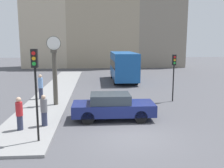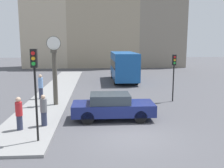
# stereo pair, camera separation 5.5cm
# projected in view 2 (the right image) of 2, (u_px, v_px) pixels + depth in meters

# --- Properties ---
(ground_plane) EXTENTS (120.00, 120.00, 0.00)m
(ground_plane) POSITION_uv_depth(u_px,v_px,m) (131.00, 136.00, 11.55)
(ground_plane) COLOR #47474C
(sidewalk_corner) EXTENTS (2.90, 26.79, 0.12)m
(sidewalk_corner) POSITION_uv_depth(u_px,v_px,m) (58.00, 90.00, 22.43)
(sidewalk_corner) COLOR gray
(sidewalk_corner) RESTS_ON ground_plane
(building_row) EXTENTS (27.21, 5.00, 19.76)m
(building_row) POSITION_uv_depth(u_px,v_px,m) (100.00, 16.00, 42.27)
(building_row) COLOR #B7A88E
(building_row) RESTS_ON ground_plane
(sedan_car) EXTENTS (4.56, 1.81, 1.46)m
(sedan_car) POSITION_uv_depth(u_px,v_px,m) (112.00, 106.00, 13.95)
(sedan_car) COLOR navy
(sedan_car) RESTS_ON ground_plane
(bus_distant) EXTENTS (2.48, 7.51, 3.17)m
(bus_distant) POSITION_uv_depth(u_px,v_px,m) (124.00, 65.00, 27.42)
(bus_distant) COLOR #195199
(bus_distant) RESTS_ON ground_plane
(traffic_light_near) EXTENTS (0.26, 0.24, 3.90)m
(traffic_light_near) POSITION_uv_depth(u_px,v_px,m) (35.00, 76.00, 10.22)
(traffic_light_near) COLOR black
(traffic_light_near) RESTS_ON sidewalk_corner
(traffic_light_far) EXTENTS (0.26, 0.24, 3.41)m
(traffic_light_far) POSITION_uv_depth(u_px,v_px,m) (174.00, 68.00, 17.93)
(traffic_light_far) COLOR black
(traffic_light_far) RESTS_ON ground_plane
(street_clock) EXTENTS (0.93, 0.39, 4.56)m
(street_clock) POSITION_uv_depth(u_px,v_px,m) (55.00, 71.00, 16.53)
(street_clock) COLOR #4C473D
(street_clock) RESTS_ON sidewalk_corner
(pedestrian_grey_jacket) EXTENTS (0.34, 0.34, 1.59)m
(pedestrian_grey_jacket) POSITION_uv_depth(u_px,v_px,m) (44.00, 110.00, 12.49)
(pedestrian_grey_jacket) COLOR #2D334C
(pedestrian_grey_jacket) RESTS_ON sidewalk_corner
(pedestrian_blue_stripe) EXTENTS (0.35, 0.35, 1.82)m
(pedestrian_blue_stripe) POSITION_uv_depth(u_px,v_px,m) (41.00, 86.00, 18.46)
(pedestrian_blue_stripe) COLOR #2D334C
(pedestrian_blue_stripe) RESTS_ON sidewalk_corner
(pedestrian_red_top) EXTENTS (0.33, 0.33, 1.61)m
(pedestrian_red_top) POSITION_uv_depth(u_px,v_px,m) (19.00, 113.00, 11.90)
(pedestrian_red_top) COLOR #2D334C
(pedestrian_red_top) RESTS_ON sidewalk_corner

